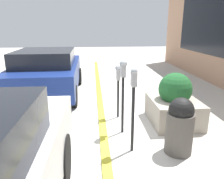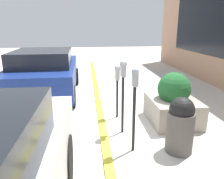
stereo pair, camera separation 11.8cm
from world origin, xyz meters
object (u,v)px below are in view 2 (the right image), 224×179
object	(u,v)px
parking_meter_second	(123,80)
parked_car_middle	(45,72)
parking_meter_nearest	(135,95)
planter_box	(173,103)
parking_meter_middle	(117,79)
trash_bin	(180,125)

from	to	relation	value
parking_meter_second	parked_car_middle	bearing A→B (deg)	35.56
parking_meter_nearest	planter_box	xyz separation A→B (m)	(1.13, -1.18, -0.59)
parking_meter_middle	parked_car_middle	xyz separation A→B (m)	(2.09, 2.07, -0.21)
parked_car_middle	trash_bin	world-z (taller)	parked_car_middle
parking_meter_nearest	parking_meter_second	distance (m)	0.74
parking_meter_second	planter_box	world-z (taller)	parking_meter_second
parking_meter_nearest	parking_meter_middle	bearing A→B (deg)	3.05
parked_car_middle	trash_bin	size ratio (longest dim) A/B	4.01
parking_meter_middle	parking_meter_second	bearing A→B (deg)	-179.81
parking_meter_nearest	parking_meter_middle	size ratio (longest dim) A/B	1.16
trash_bin	parked_car_middle	bearing A→B (deg)	38.34
parking_meter_middle	trash_bin	distance (m)	1.95
parking_meter_second	parked_car_middle	world-z (taller)	parking_meter_second
parking_meter_second	planter_box	size ratio (longest dim) A/B	1.23
parking_meter_nearest	parked_car_middle	size ratio (longest dim) A/B	0.37
parking_meter_second	parking_meter_middle	world-z (taller)	parking_meter_second
parking_meter_middle	parked_car_middle	distance (m)	2.95
planter_box	trash_bin	distance (m)	1.30
parking_meter_middle	planter_box	bearing A→B (deg)	-108.19
parking_meter_nearest	planter_box	distance (m)	1.74
planter_box	parking_meter_middle	bearing A→B (deg)	71.81
parking_meter_second	trash_bin	size ratio (longest dim) A/B	1.51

